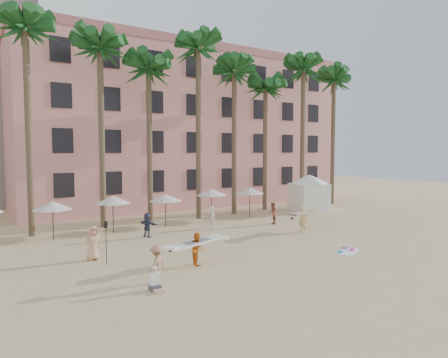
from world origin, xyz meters
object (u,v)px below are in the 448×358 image
(pink_hotel, at_px, (180,131))
(carrier_yellow, at_px, (303,217))
(carrier_white, at_px, (197,247))
(cabana, at_px, (309,189))

(pink_hotel, distance_m, carrier_yellow, 21.65)
(carrier_white, bearing_deg, pink_hotel, 65.28)
(pink_hotel, xyz_separation_m, cabana, (7.25, -13.26, -5.93))
(pink_hotel, xyz_separation_m, carrier_yellow, (-0.54, -20.50, -6.93))
(pink_hotel, height_order, cabana, pink_hotel)
(carrier_yellow, bearing_deg, carrier_white, -162.94)
(carrier_yellow, xyz_separation_m, carrier_white, (-10.37, -3.18, -0.17))
(cabana, height_order, carrier_white, cabana)
(pink_hotel, relative_size, carrier_white, 10.45)
(cabana, distance_m, carrier_white, 20.96)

